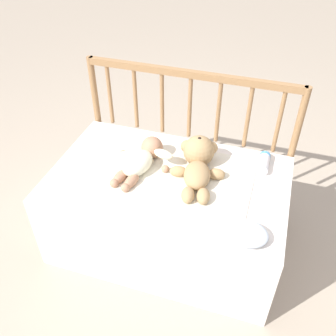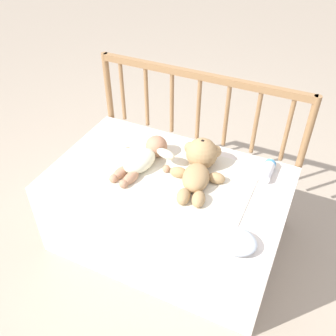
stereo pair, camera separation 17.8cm
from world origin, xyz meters
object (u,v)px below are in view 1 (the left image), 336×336
(baby, at_px, (141,160))
(teddy_bear, at_px, (198,162))
(small_pillow, at_px, (246,233))
(baby_bottle, at_px, (264,161))

(baby, bearing_deg, teddy_bear, 10.12)
(teddy_bear, height_order, small_pillow, teddy_bear)
(teddy_bear, relative_size, baby_bottle, 2.45)
(teddy_bear, bearing_deg, baby, -169.88)
(baby_bottle, bearing_deg, teddy_bear, -153.66)
(teddy_bear, bearing_deg, baby_bottle, 26.34)
(baby_bottle, xyz_separation_m, small_pillow, (-0.02, -0.50, 0.00))
(teddy_bear, xyz_separation_m, small_pillow, (0.29, -0.35, -0.03))
(baby, bearing_deg, baby_bottle, 18.98)
(baby, xyz_separation_m, baby_bottle, (0.58, 0.20, -0.02))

